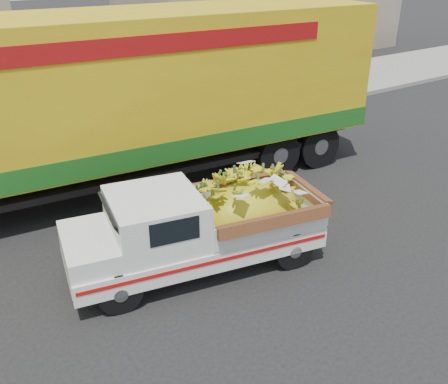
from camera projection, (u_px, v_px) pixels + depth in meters
ground at (131, 267)px, 8.58m from camera, size 100.00×100.00×0.00m
curb at (41, 162)px, 12.52m from camera, size 60.00×0.25×0.15m
sidewalk at (20, 139)px, 14.08m from camera, size 60.00×4.00×0.14m
pickup_truck at (213, 222)px, 8.35m from camera, size 4.42×2.31×1.48m
semi_trailer at (115, 98)px, 10.36m from camera, size 12.04×3.60×3.80m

